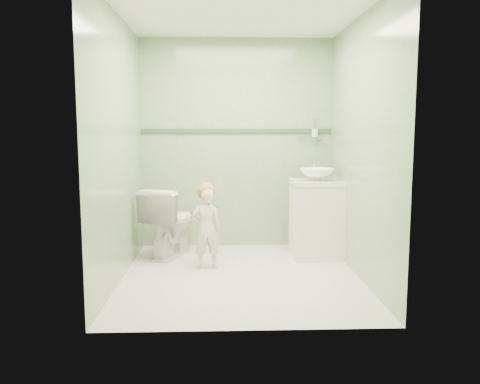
{
  "coord_description": "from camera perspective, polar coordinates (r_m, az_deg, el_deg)",
  "views": [
    {
      "loc": [
        -0.17,
        -4.48,
        1.38
      ],
      "look_at": [
        0.0,
        0.15,
        0.78
      ],
      "focal_mm": 36.87,
      "sensor_mm": 36.0,
      "label": 1
    }
  ],
  "objects": [
    {
      "name": "vanity",
      "position": [
        5.37,
        8.79,
        -3.23
      ],
      "size": [
        0.52,
        0.5,
        0.8
      ],
      "primitive_type": "cube",
      "color": "white",
      "rests_on": "ground"
    },
    {
      "name": "room_shell",
      "position": [
        4.48,
        0.07,
        5.08
      ],
      "size": [
        2.5,
        2.54,
        2.4
      ],
      "color": "gray",
      "rests_on": "ground"
    },
    {
      "name": "faucet",
      "position": [
        5.47,
        8.55,
        3.04
      ],
      "size": [
        0.03,
        0.13,
        0.18
      ],
      "color": "silver",
      "rests_on": "counter"
    },
    {
      "name": "counter",
      "position": [
        5.31,
        8.88,
        1.12
      ],
      "size": [
        0.54,
        0.52,
        0.04
      ],
      "primitive_type": "cube",
      "color": "white",
      "rests_on": "vanity"
    },
    {
      "name": "toilet",
      "position": [
        5.4,
        -8.14,
        -3.4
      ],
      "size": [
        0.64,
        0.84,
        0.75
      ],
      "primitive_type": "imported",
      "rotation": [
        0.0,
        0.0,
        2.8
      ],
      "color": "white",
      "rests_on": "ground"
    },
    {
      "name": "toddler",
      "position": [
        4.88,
        -3.93,
        -4.23
      ],
      "size": [
        0.32,
        0.23,
        0.8
      ],
      "primitive_type": "imported",
      "rotation": [
        0.0,
        0.0,
        3.28
      ],
      "color": "beige",
      "rests_on": "ground"
    },
    {
      "name": "teal_toothbrush",
      "position": [
        4.72,
        -2.9,
        -1.6
      ],
      "size": [
        0.11,
        0.14,
        0.08
      ],
      "color": "#029378",
      "rests_on": "toddler"
    },
    {
      "name": "ground",
      "position": [
        4.69,
        0.07,
        -9.74
      ],
      "size": [
        2.5,
        2.5,
        0.0
      ],
      "primitive_type": "plane",
      "color": "beige",
      "rests_on": "ground"
    },
    {
      "name": "trim_stripe",
      "position": [
        5.72,
        -0.41,
        7.08
      ],
      "size": [
        2.2,
        0.02,
        0.05
      ],
      "primitive_type": "cube",
      "color": "#2C4F32",
      "rests_on": "room_shell"
    },
    {
      "name": "cup_holder",
      "position": [
        5.76,
        8.58,
        6.8
      ],
      "size": [
        0.26,
        0.07,
        0.21
      ],
      "color": "silver",
      "rests_on": "room_shell"
    },
    {
      "name": "hair_cap",
      "position": [
        4.84,
        -3.96,
        0.06
      ],
      "size": [
        0.18,
        0.18,
        0.18
      ],
      "primitive_type": "sphere",
      "color": "#A77136",
      "rests_on": "toddler"
    },
    {
      "name": "basin",
      "position": [
        5.3,
        8.9,
        2.03
      ],
      "size": [
        0.37,
        0.37,
        0.13
      ],
      "primitive_type": "imported",
      "color": "white",
      "rests_on": "counter"
    }
  ]
}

